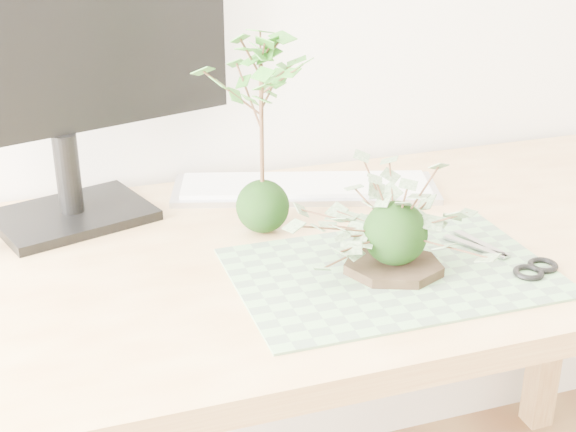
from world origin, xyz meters
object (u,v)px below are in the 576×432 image
object	(u,v)px
monitor	(51,33)
maple_kokedama	(261,78)
desk	(302,296)
keyboard	(305,188)
ivy_kokedama	(397,205)

from	to	relation	value
monitor	maple_kokedama	bearing A→B (deg)	-45.39
desk	monitor	distance (m)	0.58
keyboard	ivy_kokedama	bearing A→B (deg)	-70.78
desk	ivy_kokedama	size ratio (longest dim) A/B	5.03
ivy_kokedama	maple_kokedama	size ratio (longest dim) A/B	0.86
desk	maple_kokedama	size ratio (longest dim) A/B	4.35
monitor	desk	bearing A→B (deg)	-52.87
keyboard	maple_kokedama	bearing A→B (deg)	-114.83
ivy_kokedama	monitor	xyz separation A→B (m)	(-0.43, 0.36, 0.21)
desk	maple_kokedama	bearing A→B (deg)	115.96
desk	keyboard	bearing A→B (deg)	68.98
maple_kokedama	monitor	distance (m)	0.34
ivy_kokedama	keyboard	bearing A→B (deg)	92.21
ivy_kokedama	monitor	bearing A→B (deg)	139.87
maple_kokedama	keyboard	distance (m)	0.31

